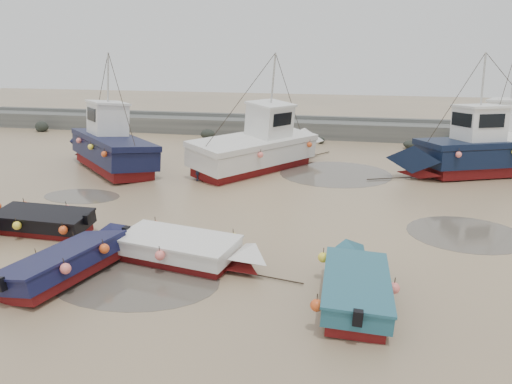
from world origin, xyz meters
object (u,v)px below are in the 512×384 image
dinghy_4 (35,218)px  cabin_boat_3 (507,139)px  cabin_boat_0 (107,145)px  dinghy_5 (189,247)px  person (200,180)px  dinghy_2 (355,281)px  dinghy_1 (73,257)px  cabin_boat_1 (261,145)px  cabin_boat_2 (484,150)px

dinghy_4 → cabin_boat_3: (19.26, 16.69, 0.78)m
dinghy_4 → cabin_boat_0: cabin_boat_0 is taller
dinghy_5 → person: size_ratio=3.31×
dinghy_2 → cabin_boat_3: (7.86, 19.19, 0.78)m
dinghy_4 → cabin_boat_0: (-2.59, 9.82, 0.78)m
person → cabin_boat_0: bearing=-56.8°
dinghy_1 → dinghy_5: size_ratio=1.02×
dinghy_5 → cabin_boat_1: 12.97m
dinghy_4 → cabin_boat_2: 21.72m
dinghy_1 → dinghy_2: (8.07, 0.31, 0.00)m
cabin_boat_0 → person: size_ratio=4.64×
dinghy_1 → dinghy_2: bearing=13.4°
cabin_boat_0 → cabin_boat_2: 20.20m
dinghy_4 → cabin_boat_2: (17.35, 13.04, 0.76)m
dinghy_5 → dinghy_1: bearing=-53.5°
dinghy_4 → cabin_boat_0: size_ratio=0.69×
dinghy_1 → dinghy_5: bearing=37.5°
dinghy_2 → cabin_boat_2: bearing=66.2°
dinghy_1 → dinghy_4: bearing=151.0°
cabin_boat_3 → person: (-16.01, -8.26, -1.33)m
dinghy_5 → cabin_boat_0: size_ratio=0.71×
cabin_boat_1 → cabin_boat_2: bearing=38.3°
dinghy_1 → person: dinghy_1 is taller
dinghy_1 → dinghy_2: size_ratio=1.04×
cabin_boat_0 → cabin_boat_1: bearing=-34.9°
dinghy_2 → cabin_boat_2: (5.96, 15.54, 0.76)m
dinghy_5 → cabin_boat_3: 22.18m
cabin_boat_2 → person: 14.89m
dinghy_4 → cabin_boat_0: bearing=15.5°
dinghy_1 → person: (-0.08, 11.24, -0.54)m
dinghy_4 → cabin_boat_3: cabin_boat_3 is taller
cabin_boat_0 → cabin_boat_2: size_ratio=0.79×
dinghy_5 → person: 10.24m
person → cabin_boat_2: bearing=154.7°
dinghy_1 → cabin_boat_1: cabin_boat_1 is taller
dinghy_4 → cabin_boat_3: 25.50m
cabin_boat_2 → dinghy_2: bearing=134.3°
dinghy_5 → cabin_boat_3: size_ratio=0.60×
dinghy_1 → cabin_boat_0: bearing=126.3°
dinghy_1 → cabin_boat_3: size_ratio=0.62×
dinghy_2 → cabin_boat_0: 18.65m
cabin_boat_1 → cabin_boat_3: bearing=51.8°
cabin_boat_3 → person: size_ratio=5.47×
cabin_boat_0 → cabin_boat_3: same height
dinghy_4 → dinghy_5: bearing=-101.1°
cabin_boat_3 → dinghy_1: bearing=-104.3°
dinghy_1 → cabin_boat_1: bearing=91.9°
dinghy_2 → cabin_boat_1: (-5.72, 14.11, 0.77)m
cabin_boat_2 → dinghy_1: bearing=113.8°
dinghy_1 → cabin_boat_2: cabin_boat_2 is taller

